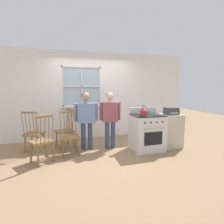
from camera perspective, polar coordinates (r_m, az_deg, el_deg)
The scene contains 13 objects.
ground_plane at distance 4.52m, azimuth -3.40°, elevation -12.88°, with size 16.00×16.00×0.00m, color #937551.
wall_back at distance 5.60m, azimuth -6.55°, elevation 5.13°, with size 6.40×0.16×2.70m.
chair_by_window at distance 4.08m, azimuth -21.85°, elevation -8.96°, with size 0.57×0.56×1.05m.
chair_near_wall at distance 4.34m, azimuth -13.77°, elevation -7.59°, with size 0.45×0.44×1.05m.
chair_center_cluster at distance 4.87m, azimuth -15.02°, elevation -5.92°, with size 0.54×0.55×1.05m.
chair_near_stove at distance 4.84m, azimuth -24.17°, elevation -6.46°, with size 0.53×0.52×1.05m.
person_elderly_left at distance 4.52m, azimuth -8.39°, elevation -0.97°, with size 0.61×0.24×1.49m.
person_teen_center at distance 4.55m, azimuth -0.67°, elevation -1.12°, with size 0.56×0.27×1.48m.
stove at distance 4.60m, azimuth 11.36°, elevation -6.44°, with size 0.77×0.68×1.08m.
kettle at distance 4.30m, azimuth 10.34°, elevation 0.06°, with size 0.21×0.17×0.25m.
potted_plant at distance 5.50m, azimuth -8.50°, elevation 2.67°, with size 0.15×0.15×0.25m.
side_counter at distance 5.02m, azimuth 18.35°, elevation -5.76°, with size 0.55×0.50×0.90m.
stereo at distance 4.90m, azimuth 18.77°, elevation 0.30°, with size 0.34×0.29×0.18m.
Camera 1 is at (-0.93, -4.11, 1.62)m, focal length 28.00 mm.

